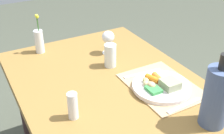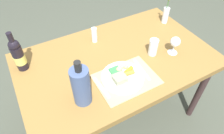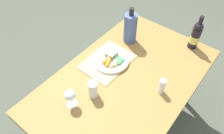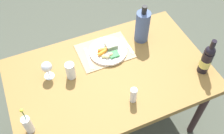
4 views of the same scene
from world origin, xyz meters
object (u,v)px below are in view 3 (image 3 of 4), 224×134
Objects in this scene: dining_table at (125,84)px; dinner_plate at (111,60)px; knife at (98,73)px; water_tumbler at (93,90)px; wine_glass at (70,95)px; fork at (123,49)px; salt_shaker at (162,86)px; cooler_bottle at (130,28)px; wine_bottle at (196,35)px.

dinner_plate is (-0.06, -0.18, 0.09)m from dining_table.
knife is (0.09, -0.18, 0.07)m from dining_table.
wine_glass is at bearing -24.12° from water_tumbler.
knife is 0.31m from wine_glass.
fork is 0.89× the size of knife.
water_tumbler is (0.16, 0.10, 0.05)m from knife.
water_tumbler is 1.06× the size of salt_shaker.
wine_glass is (0.39, -0.15, 0.16)m from dining_table.
dinner_plate is 0.31m from cooler_bottle.
water_tumbler is 0.45m from salt_shaker.
cooler_bottle reaches higher than dinner_plate.
wine_glass reaches higher than knife.
dining_table is 5.02× the size of dinner_plate.
fork is 1.35× the size of wine_glass.
knife is 0.46m from salt_shaker.
cooler_bottle reaches higher than water_tumbler.
cooler_bottle is 2.25× the size of wine_glass.
wine_bottle is (-0.38, 0.41, 0.11)m from fork.
fork is 0.48m from water_tumbler.
salt_shaker is (-0.30, 0.33, 0.00)m from water_tumbler.
fork is 0.64× the size of wine_bottle.
wine_bottle is at bearing 142.67° from dinner_plate.
salt_shaker is 0.55m from wine_bottle.
water_tumbler is 0.16m from wine_glass.
wine_glass is at bearing 4.94° from dinner_plate.
salt_shaker is (-0.14, 0.43, 0.05)m from knife.
dining_table is 0.22m from knife.
wine_bottle reaches higher than wine_glass.
fork is 0.18m from cooler_bottle.
wine_glass is (0.74, 0.07, -0.03)m from cooler_bottle.
dinner_plate is 2.00× the size of wine_glass.
water_tumbler is at bearing 155.88° from wine_glass.
salt_shaker is at bearing 101.74° from dining_table.
dining_table is 6.64× the size of knife.
wine_bottle reaches higher than knife.
wine_glass is (0.14, -0.06, 0.04)m from water_tumbler.
dinner_plate is 0.16m from fork.
fork is at bearing -177.82° from dinner_plate.
dining_table is at bearing -78.26° from salt_shaker.
wine_bottle is at bearing -177.08° from salt_shaker.
dinner_plate is 1.32× the size of knife.
dinner_plate is 0.33m from water_tumbler.
dining_table is at bearing -20.44° from wine_bottle.
dinner_plate reaches higher than fork.
wine_bottle is at bearing 160.09° from water_tumbler.
salt_shaker is at bearing 88.40° from dinner_plate.
salt_shaker is 0.38× the size of cooler_bottle.
salt_shaker reaches higher than dinner_plate.
cooler_bottle is 0.51m from wine_bottle.
knife is at bearing -2.55° from fork.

